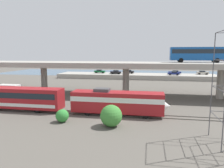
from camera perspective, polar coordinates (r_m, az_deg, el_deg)
name	(u,v)px	position (r m, az deg, el deg)	size (l,w,h in m)	color
ground_plane	(110,123)	(30.02, -0.59, -10.44)	(260.00, 260.00, 0.00)	#565149
rail_strip_near	(114,116)	(33.07, 0.47, -8.56)	(110.00, 0.12, 0.12)	#59544C
rail_strip_far	(115,113)	(34.45, 0.88, -7.87)	(110.00, 0.12, 0.12)	#59544C
train_locomotive	(122,101)	(33.06, 2.66, -4.75)	(15.36, 3.04, 4.18)	maroon
train_coach_lead	(3,97)	(41.23, -27.44, -3.11)	(21.47, 3.04, 3.86)	maroon
highway_overpass	(126,66)	(48.32, 3.82, 4.97)	(96.00, 11.24, 7.68)	#9E998E
transit_bus_on_overpass	(198,53)	(50.80, 22.32, 7.75)	(12.00, 2.68, 3.40)	#14478C
service_truck_west	(6,91)	(50.95, -26.90, -1.69)	(6.80, 2.46, 3.04)	#0C4C26
pier_parking_lot	(136,76)	(83.58, 6.44, 2.14)	(61.36, 11.48, 1.73)	#9E998E
parked_car_0	(175,72)	(85.77, 16.69, 3.10)	(4.70, 1.89, 1.50)	navy
parked_car_1	(203,72)	(88.10, 23.40, 2.90)	(4.31, 1.92, 1.50)	#9E998C
parked_car_2	(129,72)	(85.28, 4.51, 3.39)	(4.44, 1.84, 1.50)	black
parked_car_3	(174,73)	(81.46, 16.41, 2.86)	(4.15, 1.92, 1.50)	navy
parked_car_4	(116,72)	(84.81, 0.97, 3.39)	(4.00, 1.91, 1.50)	navy
parked_car_5	(100,71)	(86.72, -3.37, 3.48)	(4.39, 1.95, 1.50)	#0C4C26
parked_car_6	(116,72)	(82.34, 1.05, 3.25)	(4.05, 1.90, 1.50)	black
harbor_water	(139,73)	(106.52, 7.24, 2.96)	(140.00, 36.00, 0.01)	#385B7A
shrub_left	(62,116)	(30.80, -13.37, -8.38)	(1.84, 1.84, 1.84)	#308334
shrub_right	(111,116)	(28.10, -0.23, -8.63)	(2.92, 2.92, 2.92)	#3B8033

